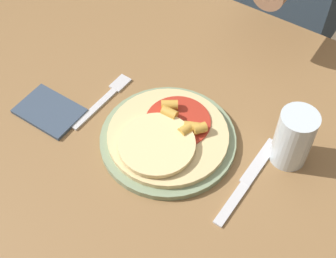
# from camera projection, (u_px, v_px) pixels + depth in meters

# --- Properties ---
(dining_table) EXTENTS (1.27, 0.99, 0.72)m
(dining_table) POSITION_uv_depth(u_px,v_px,m) (156.00, 172.00, 0.99)
(dining_table) COLOR olive
(dining_table) RESTS_ON ground_plane
(plate) EXTENTS (0.27, 0.27, 0.01)m
(plate) POSITION_uv_depth(u_px,v_px,m) (168.00, 139.00, 0.92)
(plate) COLOR gray
(plate) RESTS_ON dining_table
(pizza) EXTENTS (0.24, 0.24, 0.04)m
(pizza) POSITION_uv_depth(u_px,v_px,m) (167.00, 135.00, 0.90)
(pizza) COLOR #E0C689
(pizza) RESTS_ON plate
(fork) EXTENTS (0.03, 0.18, 0.00)m
(fork) POSITION_uv_depth(u_px,v_px,m) (105.00, 98.00, 0.99)
(fork) COLOR silver
(fork) RESTS_ON dining_table
(knife) EXTENTS (0.02, 0.22, 0.00)m
(knife) POSITION_uv_depth(u_px,v_px,m) (246.00, 182.00, 0.86)
(knife) COLOR silver
(knife) RESTS_ON dining_table
(drinking_glass) EXTENTS (0.07, 0.07, 0.12)m
(drinking_glass) POSITION_uv_depth(u_px,v_px,m) (294.00, 138.00, 0.85)
(drinking_glass) COLOR silver
(drinking_glass) RESTS_ON dining_table
(napkin) EXTENTS (0.13, 0.09, 0.01)m
(napkin) POSITION_uv_depth(u_px,v_px,m) (50.00, 111.00, 0.97)
(napkin) COLOR #38475B
(napkin) RESTS_ON dining_table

